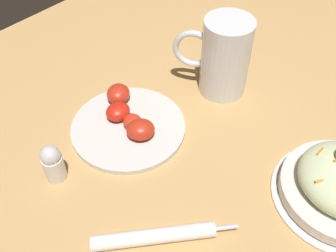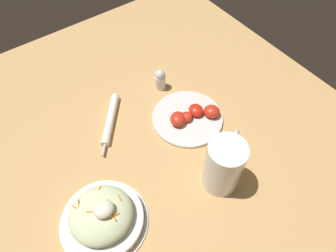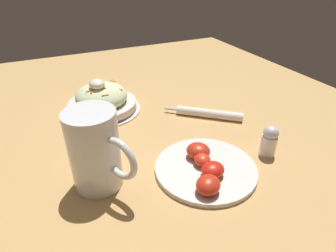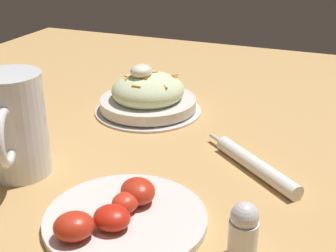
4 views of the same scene
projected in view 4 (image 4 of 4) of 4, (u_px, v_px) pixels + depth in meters
ground_plane at (146, 137)px, 0.85m from camera, size 1.43×1.43×0.00m
salad_plate at (148, 96)px, 0.95m from camera, size 0.22×0.22×0.10m
beer_mug at (16, 131)px, 0.70m from camera, size 0.14×0.10×0.16m
napkin_roll at (255, 165)px, 0.73m from camera, size 0.15×0.18×0.02m
tomato_plate at (121, 215)px, 0.60m from camera, size 0.21×0.21×0.04m
salt_shaker at (243, 231)px, 0.53m from camera, size 0.03×0.03×0.07m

